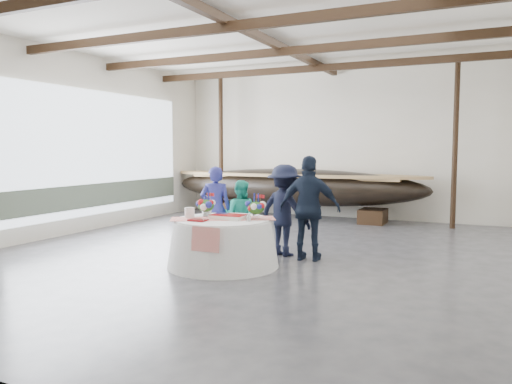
% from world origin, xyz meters
% --- Properties ---
extents(floor, '(10.00, 12.00, 0.01)m').
position_xyz_m(floor, '(0.00, 0.00, 0.00)').
color(floor, '#3D3D42').
rests_on(floor, ground).
extents(wall_back, '(10.00, 0.02, 4.50)m').
position_xyz_m(wall_back, '(0.00, 6.00, 2.25)').
color(wall_back, silver).
rests_on(wall_back, ground).
extents(wall_left, '(0.02, 12.00, 4.50)m').
position_xyz_m(wall_left, '(-5.00, 0.00, 2.25)').
color(wall_left, silver).
rests_on(wall_left, ground).
extents(ceiling, '(10.00, 12.00, 0.01)m').
position_xyz_m(ceiling, '(0.00, 0.00, 4.50)').
color(ceiling, white).
rests_on(ceiling, wall_back).
extents(pavilion_structure, '(9.80, 11.76, 4.50)m').
position_xyz_m(pavilion_structure, '(0.00, 0.86, 4.00)').
color(pavilion_structure, black).
rests_on(pavilion_structure, ground).
extents(open_bay, '(0.03, 7.00, 3.20)m').
position_xyz_m(open_bay, '(-4.95, 1.00, 1.83)').
color(open_bay, silver).
rests_on(open_bay, ground).
extents(longboat_display, '(8.02, 1.60, 1.50)m').
position_xyz_m(longboat_display, '(-1.01, 5.10, 0.96)').
color(longboat_display, black).
rests_on(longboat_display, ground).
extents(banquet_table, '(2.00, 2.00, 0.86)m').
position_xyz_m(banquet_table, '(0.04, -1.21, 0.43)').
color(banquet_table, silver).
rests_on(banquet_table, ground).
extents(tabletop_items, '(1.88, 1.40, 0.40)m').
position_xyz_m(tabletop_items, '(0.04, -1.09, 1.01)').
color(tabletop_items, red).
rests_on(tabletop_items, banquet_table).
extents(guest_woman_blue, '(0.75, 0.64, 1.75)m').
position_xyz_m(guest_woman_blue, '(-0.78, -0.03, 0.87)').
color(guest_woman_blue, navy).
rests_on(guest_woman_blue, ground).
extents(guest_woman_teal, '(0.80, 0.67, 1.46)m').
position_xyz_m(guest_woman_teal, '(-0.31, 0.17, 0.73)').
color(guest_woman_teal, '#22B298').
rests_on(guest_woman_teal, ground).
extents(guest_man_left, '(1.30, 0.95, 1.80)m').
position_xyz_m(guest_man_left, '(0.71, 0.10, 0.90)').
color(guest_man_left, black).
rests_on(guest_man_left, ground).
extents(guest_man_right, '(1.20, 0.60, 1.98)m').
position_xyz_m(guest_man_right, '(1.30, -0.11, 0.99)').
color(guest_man_right, black).
rests_on(guest_man_right, ground).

